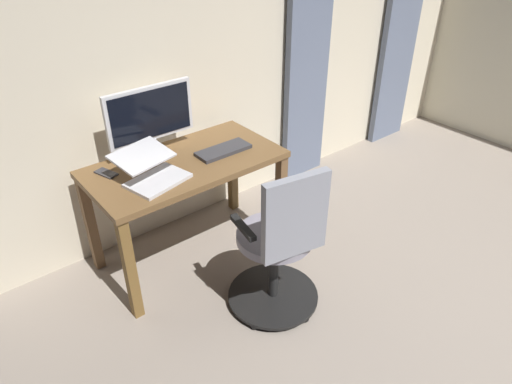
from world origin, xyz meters
TOP-DOWN VIEW (x-y plane):
  - back_room_partition at (0.00, -2.76)m, footprint 4.89×0.10m
  - curtain_left_panel at (-1.64, -2.65)m, footprint 0.46×0.06m
  - curtain_right_panel at (-0.43, -2.65)m, footprint 0.43×0.06m
  - desk at (0.98, -2.29)m, footprint 1.22×0.64m
  - office_chair at (0.85, -1.52)m, footprint 0.56×0.56m
  - computer_monitor at (1.07, -2.49)m, footprint 0.58×0.18m
  - computer_keyboard at (0.71, -2.24)m, footprint 0.36×0.15m
  - laptop at (1.24, -2.21)m, footprint 0.41×0.42m
  - cell_phone_face_up at (1.43, -2.44)m, footprint 0.11×0.16m

SIDE VIEW (x-z plane):
  - office_chair at x=0.85m, z-range -0.04..0.96m
  - desk at x=0.98m, z-range 0.26..1.00m
  - cell_phone_face_up at x=1.43m, z-range 0.74..0.75m
  - computer_keyboard at x=0.71m, z-range 0.74..0.76m
  - laptop at x=1.24m, z-range 0.71..0.88m
  - computer_monitor at x=1.07m, z-range 0.78..1.22m
  - curtain_left_panel at x=-1.64m, z-range 0.00..2.64m
  - curtain_right_panel at x=-0.43m, z-range 0.00..2.64m
  - back_room_partition at x=0.00m, z-range 0.00..2.86m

